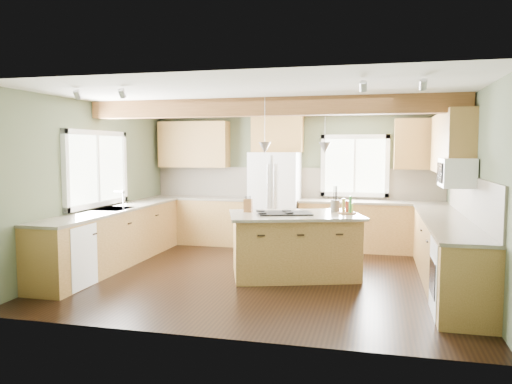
# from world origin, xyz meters

# --- Properties ---
(floor) EXTENTS (5.60, 5.60, 0.00)m
(floor) POSITION_xyz_m (0.00, 0.00, 0.00)
(floor) COLOR black
(floor) RESTS_ON ground
(ceiling) EXTENTS (5.60, 5.60, 0.00)m
(ceiling) POSITION_xyz_m (0.00, 0.00, 2.60)
(ceiling) COLOR silver
(ceiling) RESTS_ON wall_back
(wall_back) EXTENTS (5.60, 0.00, 5.60)m
(wall_back) POSITION_xyz_m (0.00, 2.50, 1.30)
(wall_back) COLOR #4C573E
(wall_back) RESTS_ON ground
(wall_left) EXTENTS (0.00, 5.00, 5.00)m
(wall_left) POSITION_xyz_m (-2.80, 0.00, 1.30)
(wall_left) COLOR #4C573E
(wall_left) RESTS_ON ground
(wall_right) EXTENTS (0.00, 5.00, 5.00)m
(wall_right) POSITION_xyz_m (2.80, 0.00, 1.30)
(wall_right) COLOR #4C573E
(wall_right) RESTS_ON ground
(ceiling_beam) EXTENTS (5.55, 0.26, 0.26)m
(ceiling_beam) POSITION_xyz_m (0.00, 0.10, 2.47)
(ceiling_beam) COLOR brown
(ceiling_beam) RESTS_ON ceiling
(soffit_trim) EXTENTS (5.55, 0.20, 0.10)m
(soffit_trim) POSITION_xyz_m (0.00, 2.40, 2.54)
(soffit_trim) COLOR brown
(soffit_trim) RESTS_ON ceiling
(backsplash_back) EXTENTS (5.58, 0.03, 0.58)m
(backsplash_back) POSITION_xyz_m (0.00, 2.48, 1.21)
(backsplash_back) COLOR brown
(backsplash_back) RESTS_ON wall_back
(backsplash_right) EXTENTS (0.03, 3.70, 0.58)m
(backsplash_right) POSITION_xyz_m (2.78, 0.05, 1.21)
(backsplash_right) COLOR brown
(backsplash_right) RESTS_ON wall_right
(base_cab_back_left) EXTENTS (2.02, 0.60, 0.88)m
(base_cab_back_left) POSITION_xyz_m (-1.79, 2.20, 0.44)
(base_cab_back_left) COLOR brown
(base_cab_back_left) RESTS_ON floor
(counter_back_left) EXTENTS (2.06, 0.64, 0.04)m
(counter_back_left) POSITION_xyz_m (-1.79, 2.20, 0.90)
(counter_back_left) COLOR #50463B
(counter_back_left) RESTS_ON base_cab_back_left
(base_cab_back_right) EXTENTS (2.62, 0.60, 0.88)m
(base_cab_back_right) POSITION_xyz_m (1.49, 2.20, 0.44)
(base_cab_back_right) COLOR brown
(base_cab_back_right) RESTS_ON floor
(counter_back_right) EXTENTS (2.66, 0.64, 0.04)m
(counter_back_right) POSITION_xyz_m (1.49, 2.20, 0.90)
(counter_back_right) COLOR #50463B
(counter_back_right) RESTS_ON base_cab_back_right
(base_cab_left) EXTENTS (0.60, 3.70, 0.88)m
(base_cab_left) POSITION_xyz_m (-2.50, 0.05, 0.44)
(base_cab_left) COLOR brown
(base_cab_left) RESTS_ON floor
(counter_left) EXTENTS (0.64, 3.74, 0.04)m
(counter_left) POSITION_xyz_m (-2.50, 0.05, 0.90)
(counter_left) COLOR #50463B
(counter_left) RESTS_ON base_cab_left
(base_cab_right) EXTENTS (0.60, 3.70, 0.88)m
(base_cab_right) POSITION_xyz_m (2.50, 0.05, 0.44)
(base_cab_right) COLOR brown
(base_cab_right) RESTS_ON floor
(counter_right) EXTENTS (0.64, 3.74, 0.04)m
(counter_right) POSITION_xyz_m (2.50, 0.05, 0.90)
(counter_right) COLOR #50463B
(counter_right) RESTS_ON base_cab_right
(upper_cab_back_left) EXTENTS (1.40, 0.35, 0.90)m
(upper_cab_back_left) POSITION_xyz_m (-1.99, 2.33, 1.95)
(upper_cab_back_left) COLOR brown
(upper_cab_back_left) RESTS_ON wall_back
(upper_cab_over_fridge) EXTENTS (0.96, 0.35, 0.70)m
(upper_cab_over_fridge) POSITION_xyz_m (-0.30, 2.33, 2.15)
(upper_cab_over_fridge) COLOR brown
(upper_cab_over_fridge) RESTS_ON wall_back
(upper_cab_right) EXTENTS (0.35, 2.20, 0.90)m
(upper_cab_right) POSITION_xyz_m (2.62, 0.90, 1.95)
(upper_cab_right) COLOR brown
(upper_cab_right) RESTS_ON wall_right
(upper_cab_back_corner) EXTENTS (0.90, 0.35, 0.90)m
(upper_cab_back_corner) POSITION_xyz_m (2.30, 2.33, 1.95)
(upper_cab_back_corner) COLOR brown
(upper_cab_back_corner) RESTS_ON wall_back
(window_left) EXTENTS (0.04, 1.60, 1.05)m
(window_left) POSITION_xyz_m (-2.78, 0.05, 1.55)
(window_left) COLOR white
(window_left) RESTS_ON wall_left
(window_back) EXTENTS (1.10, 0.04, 1.00)m
(window_back) POSITION_xyz_m (1.15, 2.48, 1.55)
(window_back) COLOR white
(window_back) RESTS_ON wall_back
(sink) EXTENTS (0.50, 0.65, 0.03)m
(sink) POSITION_xyz_m (-2.50, 0.05, 0.91)
(sink) COLOR #262628
(sink) RESTS_ON counter_left
(faucet) EXTENTS (0.02, 0.02, 0.28)m
(faucet) POSITION_xyz_m (-2.32, 0.05, 1.05)
(faucet) COLOR #B2B2B7
(faucet) RESTS_ON sink
(dishwasher) EXTENTS (0.60, 0.60, 0.84)m
(dishwasher) POSITION_xyz_m (-2.49, -1.25, 0.43)
(dishwasher) COLOR white
(dishwasher) RESTS_ON floor
(oven) EXTENTS (0.60, 0.72, 0.84)m
(oven) POSITION_xyz_m (2.49, -1.25, 0.43)
(oven) COLOR white
(oven) RESTS_ON floor
(microwave) EXTENTS (0.40, 0.70, 0.38)m
(microwave) POSITION_xyz_m (2.58, -0.05, 1.55)
(microwave) COLOR white
(microwave) RESTS_ON wall_right
(pendant_left) EXTENTS (0.18, 0.18, 0.16)m
(pendant_left) POSITION_xyz_m (-0.02, -0.04, 1.88)
(pendant_left) COLOR #B2B2B7
(pendant_left) RESTS_ON ceiling
(pendant_right) EXTENTS (0.18, 0.18, 0.16)m
(pendant_right) POSITION_xyz_m (0.82, 0.24, 1.88)
(pendant_right) COLOR #B2B2B7
(pendant_right) RESTS_ON ceiling
(refrigerator) EXTENTS (0.90, 0.74, 1.80)m
(refrigerator) POSITION_xyz_m (-0.30, 2.12, 0.90)
(refrigerator) COLOR silver
(refrigerator) RESTS_ON floor
(island) EXTENTS (2.00, 1.57, 0.88)m
(island) POSITION_xyz_m (0.40, 0.10, 0.44)
(island) COLOR olive
(island) RESTS_ON floor
(island_top) EXTENTS (2.15, 1.71, 0.04)m
(island_top) POSITION_xyz_m (0.40, 0.10, 0.90)
(island_top) COLOR #50463B
(island_top) RESTS_ON island
(cooktop) EXTENTS (0.88, 0.72, 0.02)m
(cooktop) POSITION_xyz_m (0.26, 0.05, 0.93)
(cooktop) COLOR black
(cooktop) RESTS_ON island_top
(knife_block) EXTENTS (0.12, 0.09, 0.20)m
(knife_block) POSITION_xyz_m (-0.31, 0.12, 1.02)
(knife_block) COLOR brown
(knife_block) RESTS_ON island_top
(utensil_crock) EXTENTS (0.14, 0.14, 0.18)m
(utensil_crock) POSITION_xyz_m (0.96, 0.48, 1.01)
(utensil_crock) COLOR #3F3732
(utensil_crock) RESTS_ON island_top
(bottle_tray) EXTENTS (0.36, 0.36, 0.24)m
(bottle_tray) POSITION_xyz_m (1.14, 0.31, 1.04)
(bottle_tray) COLOR #5D301B
(bottle_tray) RESTS_ON island_top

